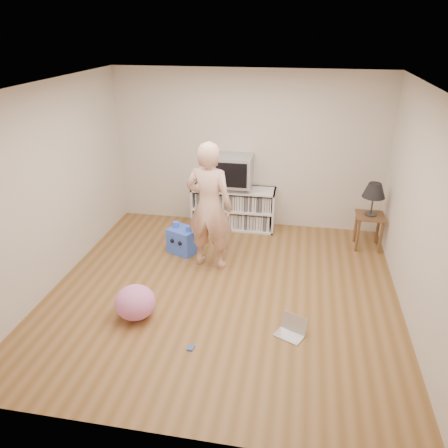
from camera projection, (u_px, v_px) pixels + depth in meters
name	position (u px, v px, depth m)	size (l,w,h in m)	color
ground	(223.00, 292.00, 5.75)	(4.50, 4.50, 0.00)	brown
walls	(223.00, 200.00, 5.20)	(4.52, 4.52, 2.60)	beige
ceiling	(223.00, 87.00, 4.66)	(4.50, 4.50, 0.01)	white
media_unit	(234.00, 208.00, 7.45)	(1.40, 0.45, 0.70)	white
dvd_deck	(234.00, 187.00, 7.28)	(0.45, 0.35, 0.07)	gray
crt_tv	(234.00, 170.00, 7.15)	(0.60, 0.53, 0.50)	#9B9BA0
side_table	(369.00, 223.00, 6.72)	(0.42, 0.42, 0.55)	brown
table_lamp	(374.00, 191.00, 6.50)	(0.34, 0.34, 0.52)	#333333
person	(209.00, 207.00, 6.02)	(0.67, 0.44, 1.84)	beige
laptop	(292.00, 329.00, 4.96)	(0.38, 0.35, 0.21)	silver
playing_cards	(191.00, 348.00, 4.75)	(0.07, 0.09, 0.02)	#425CB1
plush_blue	(183.00, 240.00, 6.67)	(0.50, 0.46, 0.47)	#3763FF
plush_pink	(135.00, 302.00, 5.18)	(0.49, 0.49, 0.41)	pink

